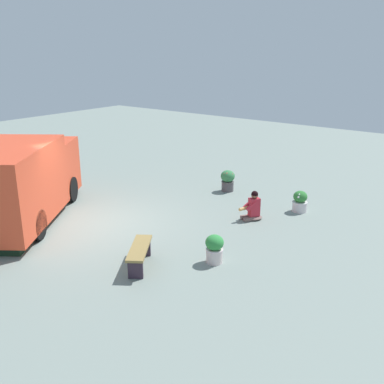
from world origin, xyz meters
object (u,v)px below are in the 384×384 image
(food_truck, at_px, (22,183))
(planter_flowering_near, at_px, (300,201))
(person_customer, at_px, (253,208))
(planter_flowering_far, at_px, (214,248))
(planter_flowering_side, at_px, (228,180))
(plaza_bench, at_px, (140,252))

(food_truck, height_order, planter_flowering_near, food_truck)
(person_customer, bearing_deg, food_truck, 127.84)
(person_customer, relative_size, planter_flowering_near, 1.32)
(planter_flowering_far, relative_size, planter_flowering_side, 0.93)
(planter_flowering_near, bearing_deg, planter_flowering_side, 82.14)
(planter_flowering_far, height_order, plaza_bench, planter_flowering_far)
(food_truck, height_order, person_customer, food_truck)
(person_customer, xyz_separation_m, plaza_bench, (-4.29, 0.59, 0.02))
(planter_flowering_near, bearing_deg, planter_flowering_far, 178.29)
(food_truck, distance_m, plaza_bench, 4.87)
(person_customer, xyz_separation_m, planter_flowering_near, (1.49, -0.84, -0.01))
(food_truck, relative_size, planter_flowering_side, 7.18)
(food_truck, relative_size, planter_flowering_near, 8.14)
(planter_flowering_far, xyz_separation_m, planter_flowering_side, (4.96, 2.84, 0.04))
(food_truck, xyz_separation_m, planter_flowering_side, (6.10, -3.26, -0.74))
(planter_flowering_side, xyz_separation_m, plaza_bench, (-6.19, -1.55, -0.04))
(person_customer, relative_size, planter_flowering_far, 1.25)
(food_truck, bearing_deg, planter_flowering_far, -79.41)
(planter_flowering_near, relative_size, planter_flowering_side, 0.88)
(person_customer, height_order, plaza_bench, person_customer)
(food_truck, relative_size, plaza_bench, 3.88)
(food_truck, distance_m, planter_flowering_near, 8.48)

